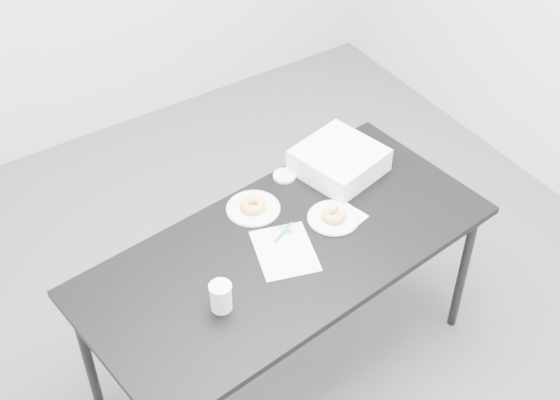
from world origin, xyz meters
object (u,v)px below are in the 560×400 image
plate_near (333,218)px  donut_far (253,205)px  coffee_cup (221,297)px  donut_near (334,214)px  scorecard (285,251)px  plate_far (253,208)px  table (286,257)px  bakery_box (339,160)px  pen (283,232)px

plate_near → donut_far: donut_far is taller
coffee_cup → donut_near: bearing=14.5°
plate_near → donut_near: 0.02m
scorecard → plate_far: bearing=102.4°
table → plate_far: (0.01, 0.27, 0.06)m
plate_near → donut_near: bearing=0.0°
bakery_box → plate_far: bearing=168.3°
pen → plate_far: size_ratio=0.58×
donut_far → plate_far: bearing=0.0°
table → scorecard: size_ratio=6.19×
pen → bakery_box: size_ratio=0.40×
donut_far → table: bearing=-91.9°
donut_near → coffee_cup: coffee_cup is taller
coffee_cup → table: bearing=19.7°
pen → coffee_cup: bearing=-179.2°
table → donut_near: (0.26, 0.03, 0.08)m
coffee_cup → bakery_box: 0.93m
table → plate_far: size_ratio=7.77×
scorecard → donut_far: size_ratio=2.67×
bakery_box → table: bearing=-162.4°
table → pen: size_ratio=13.34×
pen → donut_far: bearing=72.0°
pen → bakery_box: 0.48m
table → coffee_cup: (-0.37, -0.13, 0.12)m
plate_far → bakery_box: 0.46m
plate_near → table: bearing=-173.3°
scorecard → plate_far: (0.02, 0.28, 0.00)m
pen → plate_far: bearing=72.0°
coffee_cup → bakery_box: coffee_cup is taller
pen → bakery_box: bakery_box is taller
coffee_cup → plate_near: bearing=14.5°
bakery_box → pen: bearing=-167.5°
scorecard → bakery_box: (0.48, 0.29, 0.05)m
pen → donut_far: (-0.03, 0.19, 0.02)m
donut_far → coffee_cup: coffee_cup is taller
table → donut_far: donut_far is taller
table → bakery_box: bearing=24.1°
donut_far → bakery_box: bearing=1.4°
table → plate_near: bearing=-0.0°
donut_far → bakery_box: bakery_box is taller
table → coffee_cup: bearing=-167.0°
pen → plate_far: pen is taller
pen → coffee_cup: size_ratio=1.10×
pen → plate_near: pen is taller
scorecard → donut_far: donut_far is taller
table → plate_far: 0.27m
plate_far → donut_far: bearing=180.0°
plate_near → bakery_box: 0.32m
plate_near → donut_near: size_ratio=2.13×
coffee_cup → scorecard: bearing=18.2°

